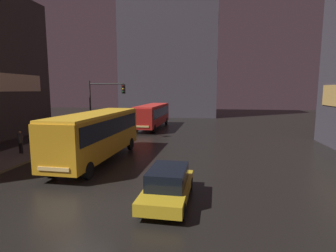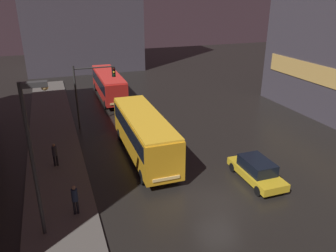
{
  "view_description": "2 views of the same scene",
  "coord_description": "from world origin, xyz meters",
  "px_view_note": "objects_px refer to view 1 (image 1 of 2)",
  "views": [
    {
      "loc": [
        5.35,
        -9.57,
        4.97
      ],
      "look_at": [
        1.89,
        11.33,
        2.06
      ],
      "focal_mm": 28.0,
      "sensor_mm": 36.0,
      "label": 1
    },
    {
      "loc": [
        -8.53,
        -14.38,
        11.6
      ],
      "look_at": [
        -0.19,
        8.52,
        1.81
      ],
      "focal_mm": 35.0,
      "sensor_mm": 36.0,
      "label": 2
    }
  ],
  "objects_px": {
    "bus_near": "(97,132)",
    "car_taxi": "(168,184)",
    "bus_far": "(153,114)",
    "traffic_light_main": "(103,100)",
    "pedestrian_near": "(20,140)"
  },
  "relations": [
    {
      "from": "pedestrian_near",
      "to": "traffic_light_main",
      "type": "bearing_deg",
      "value": -134.69
    },
    {
      "from": "traffic_light_main",
      "to": "bus_far",
      "type": "bearing_deg",
      "value": 70.39
    },
    {
      "from": "bus_near",
      "to": "bus_far",
      "type": "relative_size",
      "value": 0.97
    },
    {
      "from": "bus_near",
      "to": "car_taxi",
      "type": "distance_m",
      "value": 8.54
    },
    {
      "from": "bus_near",
      "to": "car_taxi",
      "type": "xyz_separation_m",
      "value": [
        6.01,
        -5.92,
        -1.31
      ]
    },
    {
      "from": "bus_near",
      "to": "bus_far",
      "type": "height_order",
      "value": "bus_near"
    },
    {
      "from": "bus_near",
      "to": "traffic_light_main",
      "type": "relative_size",
      "value": 1.76
    },
    {
      "from": "car_taxi",
      "to": "traffic_light_main",
      "type": "bearing_deg",
      "value": -56.03
    },
    {
      "from": "bus_far",
      "to": "car_taxi",
      "type": "height_order",
      "value": "bus_far"
    },
    {
      "from": "bus_near",
      "to": "bus_far",
      "type": "bearing_deg",
      "value": -90.19
    },
    {
      "from": "bus_near",
      "to": "pedestrian_near",
      "type": "distance_m",
      "value": 6.56
    },
    {
      "from": "bus_far",
      "to": "pedestrian_near",
      "type": "bearing_deg",
      "value": 67.29
    },
    {
      "from": "bus_far",
      "to": "car_taxi",
      "type": "distance_m",
      "value": 22.92
    },
    {
      "from": "bus_near",
      "to": "car_taxi",
      "type": "bearing_deg",
      "value": 136.35
    },
    {
      "from": "bus_near",
      "to": "car_taxi",
      "type": "height_order",
      "value": "bus_near"
    }
  ]
}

